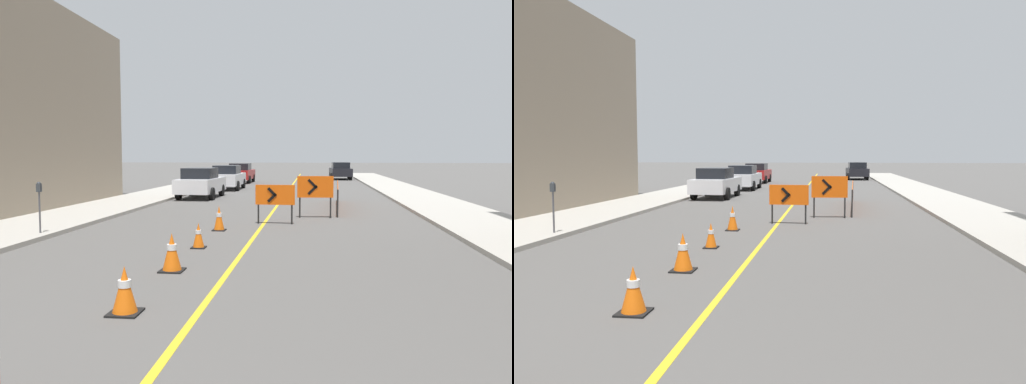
% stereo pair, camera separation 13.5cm
% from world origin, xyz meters
% --- Properties ---
extents(lane_stripe, '(0.12, 63.47, 0.01)m').
position_xyz_m(lane_stripe, '(0.00, 31.74, 0.00)').
color(lane_stripe, gold).
rests_on(lane_stripe, ground_plane).
extents(sidewalk_left, '(3.15, 63.47, 0.13)m').
position_xyz_m(sidewalk_left, '(-7.06, 31.74, 0.06)').
color(sidewalk_left, '#ADA89E').
rests_on(sidewalk_left, ground_plane).
extents(sidewalk_right, '(3.15, 63.47, 0.13)m').
position_xyz_m(sidewalk_right, '(7.06, 31.74, 0.06)').
color(sidewalk_right, '#ADA89E').
rests_on(sidewalk_right, ground_plane).
extents(traffic_cone_third, '(0.45, 0.45, 0.69)m').
position_xyz_m(traffic_cone_third, '(-1.03, 9.77, 0.34)').
color(traffic_cone_third, black).
rests_on(traffic_cone_third, ground_plane).
extents(traffic_cone_fourth, '(0.46, 0.46, 0.75)m').
position_xyz_m(traffic_cone_fourth, '(-1.10, 12.39, 0.37)').
color(traffic_cone_fourth, black).
rests_on(traffic_cone_fourth, ground_plane).
extents(traffic_cone_fifth, '(0.34, 0.34, 0.62)m').
position_xyz_m(traffic_cone_fifth, '(-1.15, 14.83, 0.31)').
color(traffic_cone_fifth, black).
rests_on(traffic_cone_fifth, ground_plane).
extents(traffic_cone_farthest, '(0.39, 0.39, 0.74)m').
position_xyz_m(traffic_cone_farthest, '(-1.19, 17.68, 0.37)').
color(traffic_cone_farthest, black).
rests_on(traffic_cone_farthest, ground_plane).
extents(arrow_barricade_primary, '(1.30, 0.12, 1.29)m').
position_xyz_m(arrow_barricade_primary, '(0.37, 19.28, 0.92)').
color(arrow_barricade_primary, '#EF560C').
rests_on(arrow_barricade_primary, ground_plane).
extents(arrow_barricade_secondary, '(1.30, 0.15, 1.51)m').
position_xyz_m(arrow_barricade_secondary, '(1.68, 21.03, 1.07)').
color(arrow_barricade_secondary, '#EF560C').
rests_on(arrow_barricade_secondary, ground_plane).
extents(safety_mesh_fence, '(0.34, 6.72, 1.02)m').
position_xyz_m(safety_mesh_fence, '(2.64, 24.56, 0.51)').
color(safety_mesh_fence, '#EF560C').
rests_on(safety_mesh_fence, ground_plane).
extents(parked_car_curb_near, '(1.95, 4.36, 1.59)m').
position_xyz_m(parked_car_curb_near, '(-4.32, 28.83, 0.80)').
color(parked_car_curb_near, silver).
rests_on(parked_car_curb_near, ground_plane).
extents(parked_car_curb_mid, '(1.94, 4.33, 1.59)m').
position_xyz_m(parked_car_curb_mid, '(-4.03, 35.34, 0.80)').
color(parked_car_curb_mid, silver).
rests_on(parked_car_curb_mid, ground_plane).
extents(parked_car_curb_far, '(1.94, 4.33, 1.59)m').
position_xyz_m(parked_car_curb_far, '(-4.33, 43.36, 0.80)').
color(parked_car_curb_far, maroon).
rests_on(parked_car_curb_far, ground_plane).
extents(parked_car_opposite_side, '(2.00, 4.38, 1.59)m').
position_xyz_m(parked_car_opposite_side, '(4.06, 50.00, 0.80)').
color(parked_car_opposite_side, black).
rests_on(parked_car_opposite_side, ground_plane).
extents(parking_meter_near_curb, '(0.12, 0.11, 1.41)m').
position_xyz_m(parking_meter_near_curb, '(-5.84, 15.86, 1.12)').
color(parking_meter_near_curb, '#4C4C51').
rests_on(parking_meter_near_curb, sidewalk_left).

